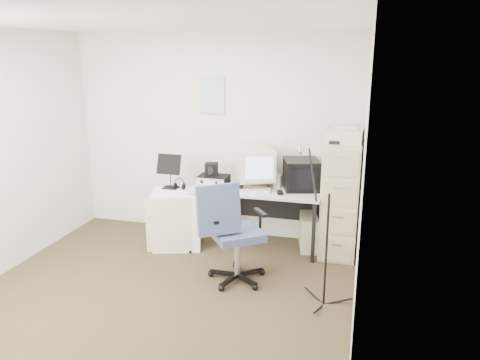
% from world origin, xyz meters
% --- Properties ---
extents(floor, '(3.60, 3.60, 0.01)m').
position_xyz_m(floor, '(0.00, 0.00, -0.01)').
color(floor, '#39321D').
rests_on(floor, ground).
extents(ceiling, '(3.60, 3.60, 0.01)m').
position_xyz_m(ceiling, '(0.00, 0.00, 2.50)').
color(ceiling, white).
rests_on(ceiling, ground).
extents(wall_back, '(3.60, 0.02, 2.50)m').
position_xyz_m(wall_back, '(0.00, 1.80, 1.25)').
color(wall_back, beige).
rests_on(wall_back, ground).
extents(wall_front, '(3.60, 0.02, 2.50)m').
position_xyz_m(wall_front, '(0.00, -1.80, 1.25)').
color(wall_front, beige).
rests_on(wall_front, ground).
extents(wall_right, '(0.02, 3.60, 2.50)m').
position_xyz_m(wall_right, '(1.80, 0.00, 1.25)').
color(wall_right, beige).
rests_on(wall_right, ground).
extents(wall_calendar, '(0.30, 0.02, 0.44)m').
position_xyz_m(wall_calendar, '(-0.02, 1.79, 1.75)').
color(wall_calendar, white).
rests_on(wall_calendar, wall_back).
extents(filing_cabinet, '(0.40, 0.60, 1.30)m').
position_xyz_m(filing_cabinet, '(1.58, 1.48, 0.65)').
color(filing_cabinet, '#BCB18E').
rests_on(filing_cabinet, floor).
extents(printer, '(0.42, 0.31, 0.16)m').
position_xyz_m(printer, '(1.58, 1.51, 1.38)').
color(printer, beige).
rests_on(printer, filing_cabinet).
extents(desk, '(1.50, 0.70, 0.73)m').
position_xyz_m(desk, '(0.63, 1.45, 0.36)').
color(desk, '#B7B49E').
rests_on(desk, floor).
extents(crt_monitor, '(0.54, 0.55, 0.45)m').
position_xyz_m(crt_monitor, '(0.59, 1.50, 0.95)').
color(crt_monitor, beige).
rests_on(crt_monitor, desk).
extents(crt_tv, '(0.48, 0.49, 0.35)m').
position_xyz_m(crt_tv, '(1.12, 1.53, 0.90)').
color(crt_tv, black).
rests_on(crt_tv, desk).
extents(desk_speaker, '(0.09, 0.09, 0.15)m').
position_xyz_m(desk_speaker, '(0.86, 1.52, 0.81)').
color(desk_speaker, beige).
rests_on(desk_speaker, desk).
extents(keyboard, '(0.47, 0.21, 0.03)m').
position_xyz_m(keyboard, '(0.58, 1.30, 0.74)').
color(keyboard, beige).
rests_on(keyboard, desk).
extents(mouse, '(0.09, 0.12, 0.03)m').
position_xyz_m(mouse, '(0.93, 1.27, 0.75)').
color(mouse, black).
rests_on(mouse, desk).
extents(radio_receiver, '(0.36, 0.26, 0.10)m').
position_xyz_m(radio_receiver, '(0.08, 1.48, 0.78)').
color(radio_receiver, black).
rests_on(radio_receiver, desk).
extents(radio_speaker, '(0.18, 0.17, 0.15)m').
position_xyz_m(radio_speaker, '(0.05, 1.48, 0.91)').
color(radio_speaker, black).
rests_on(radio_speaker, radio_receiver).
extents(papers, '(0.31, 0.38, 0.02)m').
position_xyz_m(papers, '(0.35, 1.31, 0.74)').
color(papers, white).
rests_on(papers, desk).
extents(pc_tower, '(0.27, 0.46, 0.41)m').
position_xyz_m(pc_tower, '(1.23, 1.54, 0.20)').
color(pc_tower, beige).
rests_on(pc_tower, floor).
extents(office_chair, '(0.85, 0.85, 1.05)m').
position_xyz_m(office_chair, '(0.63, 0.54, 0.53)').
color(office_chair, '#4B5980').
rests_on(office_chair, floor).
extents(side_cart, '(0.66, 0.59, 0.69)m').
position_xyz_m(side_cart, '(-0.29, 1.19, 0.34)').
color(side_cart, white).
rests_on(side_cart, floor).
extents(music_stand, '(0.30, 0.17, 0.43)m').
position_xyz_m(music_stand, '(-0.40, 1.30, 0.90)').
color(music_stand, black).
rests_on(music_stand, side_cart).
extents(headphones, '(0.17, 0.17, 0.03)m').
position_xyz_m(headphones, '(-0.28, 1.29, 0.73)').
color(headphones, black).
rests_on(headphones, side_cart).
extents(mic_stand, '(0.03, 0.03, 1.40)m').
position_xyz_m(mic_stand, '(1.53, 0.29, 0.70)').
color(mic_stand, black).
rests_on(mic_stand, floor).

